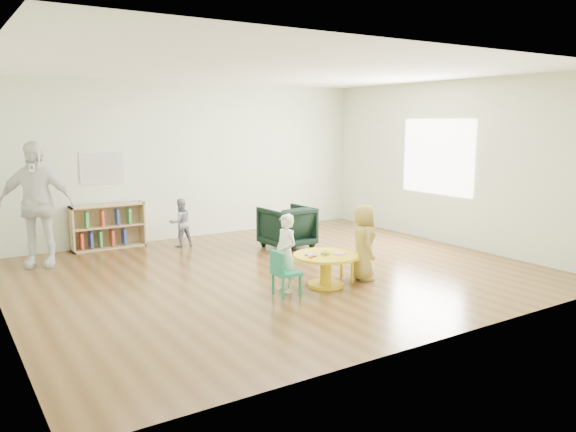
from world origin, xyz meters
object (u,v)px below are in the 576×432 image
object	(u,v)px
kid_chair_left	(284,272)
bookshelf	(107,227)
toddler	(181,223)
child_left	(286,253)
armchair	(287,227)
activity_table	(326,264)
child_right	(363,242)
kid_chair_right	(358,254)
adult_caretaker	(36,204)

from	to	relation	value
kid_chair_left	bookshelf	size ratio (longest dim) A/B	0.47
kid_chair_left	toddler	bearing A→B (deg)	-178.12
child_left	toddler	bearing A→B (deg)	179.47
bookshelf	armchair	bearing A→B (deg)	-32.15
activity_table	kid_chair_left	xyz separation A→B (m)	(-0.68, -0.06, 0.01)
activity_table	child_left	bearing A→B (deg)	171.79
bookshelf	armchair	xyz separation A→B (m)	(2.57, -1.61, -0.01)
activity_table	child_right	world-z (taller)	child_right
activity_table	kid_chair_right	bearing A→B (deg)	5.12
child_right	adult_caretaker	distance (m)	4.77
toddler	adult_caretaker	size ratio (longest dim) A/B	0.45
child_left	child_right	xyz separation A→B (m)	(1.16, -0.11, 0.02)
kid_chair_left	kid_chair_right	bearing A→B (deg)	96.49
adult_caretaker	armchair	bearing A→B (deg)	10.03
bookshelf	child_left	world-z (taller)	child_left
adult_caretaker	toddler	bearing A→B (deg)	26.42
kid_chair_left	child_right	distance (m)	1.30
child_left	toddler	world-z (taller)	child_left
kid_chair_left	armchair	bearing A→B (deg)	148.17
child_left	adult_caretaker	bearing A→B (deg)	-144.94
kid_chair_left	armchair	size ratio (longest dim) A/B	0.73
armchair	toddler	xyz separation A→B (m)	(-1.48, 1.04, 0.06)
child_left	child_right	world-z (taller)	child_right
kid_chair_right	child_right	world-z (taller)	child_right
kid_chair_left	child_left	distance (m)	0.26
child_left	child_right	distance (m)	1.17
adult_caretaker	child_left	bearing A→B (deg)	-27.34
kid_chair_left	bookshelf	world-z (taller)	bookshelf
armchair	adult_caretaker	distance (m)	3.90
activity_table	armchair	size ratio (longest dim) A/B	1.08
kid_chair_right	adult_caretaker	bearing A→B (deg)	54.34
child_right	child_left	bearing A→B (deg)	106.66
toddler	child_right	bearing A→B (deg)	110.85
kid_chair_right	child_left	distance (m)	1.15
toddler	adult_caretaker	distance (m)	2.31
activity_table	kid_chair_left	bearing A→B (deg)	-175.25
bookshelf	adult_caretaker	size ratio (longest dim) A/B	0.65
kid_chair_right	toddler	world-z (taller)	toddler
activity_table	kid_chair_left	size ratio (longest dim) A/B	1.49
bookshelf	toddler	size ratio (longest dim) A/B	1.44
child_right	toddler	world-z (taller)	child_right
bookshelf	toddler	world-z (taller)	toddler
kid_chair_right	bookshelf	world-z (taller)	bookshelf
kid_chair_right	bookshelf	size ratio (longest dim) A/B	0.52
activity_table	armchair	bearing A→B (deg)	70.14
child_left	activity_table	bearing A→B (deg)	78.73
kid_chair_left	child_right	xyz separation A→B (m)	(1.28, 0.03, 0.21)
activity_table	child_right	size ratio (longest dim) A/B	0.82
bookshelf	adult_caretaker	distance (m)	1.45
activity_table	armchair	world-z (taller)	armchair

